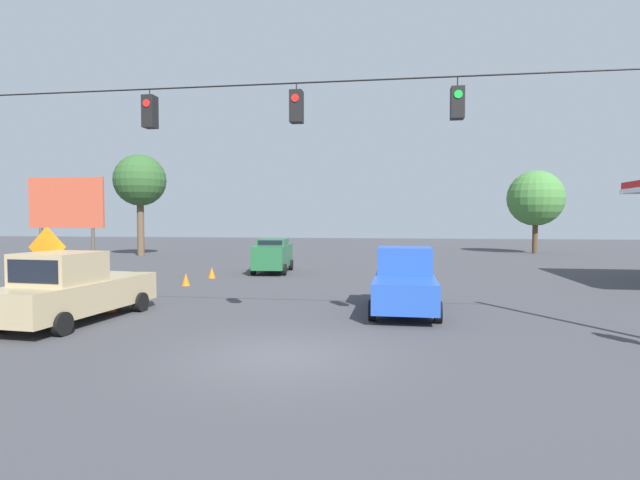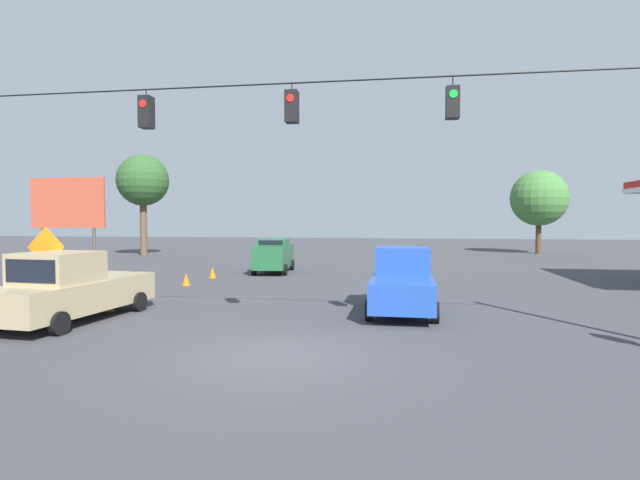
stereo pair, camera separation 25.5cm
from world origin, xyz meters
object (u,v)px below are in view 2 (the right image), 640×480
object	(u,v)px
traffic_cone_nearest	(109,303)
traffic_cone_third	(186,279)
overhead_signal_span	(290,168)
work_zone_sign	(46,254)
pickup_truck_tan_parked_shoulder	(71,289)
traffic_cone_second	(150,289)
traffic_cone_fourth	(212,272)
tree_horizon_right	(539,198)
pickup_truck_blue_crossing_near	(402,282)
roadside_billboard	(68,208)
sedan_green_withflow_far	(274,255)
tree_horizon_left	(143,181)

from	to	relation	value
traffic_cone_nearest	traffic_cone_third	bearing A→B (deg)	-88.19
overhead_signal_span	work_zone_sign	distance (m)	8.64
pickup_truck_tan_parked_shoulder	traffic_cone_second	xyz separation A→B (m)	(0.05, -4.92, -0.69)
traffic_cone_fourth	tree_horizon_right	size ratio (longest dim) A/B	0.08
pickup_truck_blue_crossing_near	traffic_cone_fourth	xyz separation A→B (m)	(9.79, -8.00, -0.69)
pickup_truck_blue_crossing_near	work_zone_sign	size ratio (longest dim) A/B	1.81
roadside_billboard	traffic_cone_third	bearing A→B (deg)	177.58
sedan_green_withflow_far	traffic_cone_nearest	distance (m)	12.91
overhead_signal_span	sedan_green_withflow_far	size ratio (longest dim) A/B	4.34
sedan_green_withflow_far	pickup_truck_blue_crossing_near	world-z (taller)	pickup_truck_blue_crossing_near
roadside_billboard	tree_horizon_left	xyz separation A→B (m)	(5.31, -16.96, 2.65)
traffic_cone_second	overhead_signal_span	bearing A→B (deg)	140.26
traffic_cone_nearest	traffic_cone_third	xyz separation A→B (m)	(0.21, -6.53, 0.00)
traffic_cone_second	roadside_billboard	distance (m)	7.86
traffic_cone_fourth	traffic_cone_third	bearing A→B (deg)	88.11
overhead_signal_span	pickup_truck_tan_parked_shoulder	distance (m)	7.82
pickup_truck_tan_parked_shoulder	traffic_cone_fourth	bearing A→B (deg)	-90.34
sedan_green_withflow_far	traffic_cone_second	world-z (taller)	sedan_green_withflow_far
pickup_truck_tan_parked_shoulder	tree_horizon_left	world-z (taller)	tree_horizon_left
traffic_cone_second	traffic_cone_fourth	bearing A→B (deg)	-91.06
traffic_cone_third	sedan_green_withflow_far	bearing A→B (deg)	-113.18
traffic_cone_second	traffic_cone_nearest	bearing A→B (deg)	93.99
traffic_cone_fourth	roadside_billboard	xyz separation A→B (m)	(6.28, 2.78, 3.32)
traffic_cone_fourth	work_zone_sign	distance (m)	10.97
traffic_cone_third	work_zone_sign	bearing A→B (deg)	81.39
traffic_cone_fourth	work_zone_sign	xyz separation A→B (m)	(1.27, 10.76, 1.70)
traffic_cone_second	work_zone_sign	xyz separation A→B (m)	(1.15, 4.40, 1.70)
traffic_cone_third	work_zone_sign	size ratio (longest dim) A/B	0.20
pickup_truck_tan_parked_shoulder	roadside_billboard	bearing A→B (deg)	-53.84
overhead_signal_span	sedan_green_withflow_far	xyz separation A→B (m)	(4.38, -15.29, -3.39)
traffic_cone_third	tree_horizon_left	size ratio (longest dim) A/B	0.07
pickup_truck_blue_crossing_near	traffic_cone_third	bearing A→B (deg)	-26.62
sedan_green_withflow_far	traffic_cone_fourth	distance (m)	4.06
overhead_signal_span	traffic_cone_second	xyz separation A→B (m)	(7.02, -5.84, -4.12)
work_zone_sign	tree_horizon_right	bearing A→B (deg)	-125.10
pickup_truck_tan_parked_shoulder	tree_horizon_left	size ratio (longest dim) A/B	0.67
traffic_cone_third	tree_horizon_right	size ratio (longest dim) A/B	0.08
traffic_cone_nearest	roadside_billboard	world-z (taller)	roadside_billboard
sedan_green_withflow_far	tree_horizon_left	world-z (taller)	tree_horizon_left
sedan_green_withflow_far	work_zone_sign	distance (m)	14.39
pickup_truck_tan_parked_shoulder	tree_horizon_right	size ratio (longest dim) A/B	0.76
sedan_green_withflow_far	pickup_truck_blue_crossing_near	distance (m)	13.26
pickup_truck_tan_parked_shoulder	traffic_cone_third	distance (m)	8.27
pickup_truck_blue_crossing_near	traffic_cone_nearest	size ratio (longest dim) A/B	9.01
pickup_truck_blue_crossing_near	roadside_billboard	size ratio (longest dim) A/B	1.01
tree_horizon_right	traffic_cone_nearest	bearing A→B (deg)	55.56
work_zone_sign	tree_horizon_left	bearing A→B (deg)	-67.53
sedan_green_withflow_far	traffic_cone_nearest	xyz separation A→B (m)	(2.42, 12.66, -0.73)
traffic_cone_third	traffic_cone_second	bearing A→B (deg)	89.70
pickup_truck_tan_parked_shoulder	roadside_billboard	distance (m)	10.85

